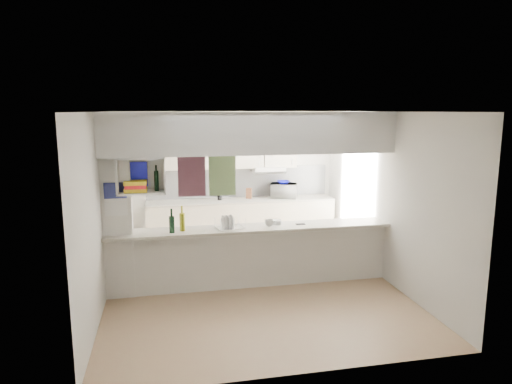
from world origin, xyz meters
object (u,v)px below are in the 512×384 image
object	(u,v)px
microwave	(284,191)
wine_bottles	(177,223)
bowl	(283,182)
dish_rack	(230,223)

from	to	relation	value
microwave	wine_bottles	world-z (taller)	wine_bottles
bowl	wine_bottles	size ratio (longest dim) A/B	0.69
microwave	wine_bottles	bearing A→B (deg)	63.97
microwave	bowl	size ratio (longest dim) A/B	2.01
bowl	dish_rack	bearing A→B (deg)	-123.03
microwave	bowl	xyz separation A→B (m)	(-0.03, -0.04, 0.17)
dish_rack	wine_bottles	world-z (taller)	wine_bottles
bowl	wine_bottles	bearing A→B (deg)	-134.52
microwave	wine_bottles	xyz separation A→B (m)	(-2.15, -2.20, -0.01)
bowl	wine_bottles	distance (m)	3.03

